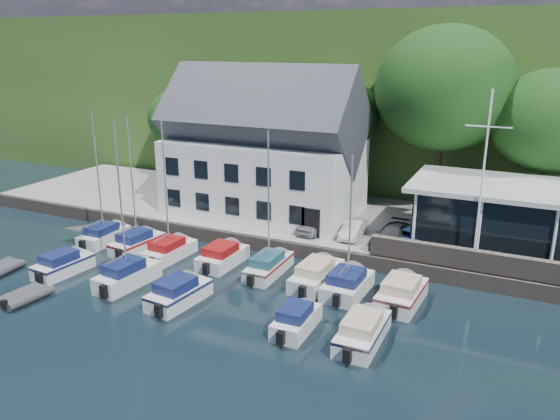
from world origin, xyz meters
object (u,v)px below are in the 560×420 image
Objects in this scene: harbor_building at (264,155)px; boat_r1_5 at (317,272)px; boat_r2_3 at (296,317)px; car_silver at (315,222)px; flagpole at (482,181)px; boat_r2_2 at (179,291)px; dinghy_0 at (0,268)px; boat_r1_7 at (402,291)px; boat_r2_0 at (63,262)px; club_pavilion at (518,218)px; boat_r1_2 at (166,198)px; car_white at (353,229)px; dinghy_1 at (23,295)px; boat_r1_1 at (133,188)px; boat_r2_4 at (363,328)px; boat_r1_4 at (269,209)px; boat_r1_0 at (99,185)px; boat_r1_3 at (222,254)px; boat_r1_6 at (350,219)px; boat_r2_1 at (121,207)px; car_dgrey at (391,236)px; car_blue at (409,238)px.

harbor_building reaches higher than boat_r1_5.
boat_r1_5 is 5.53m from boat_r2_3.
car_silver is 0.79× the size of boat_r2_3.
harbor_building is 16.50m from flagpole.
boat_r2_2 is 1.95× the size of dinghy_0.
boat_r2_0 is (-19.60, -4.77, -0.05)m from boat_r1_7.
boat_r1_2 is (-20.36, -8.58, 1.05)m from club_pavilion.
car_white is 18.56m from boat_r2_0.
car_white is 20.41m from dinghy_1.
dinghy_0 is at bearing -150.96° from boat_r2_0.
boat_r1_1 is 15.34m from boat_r2_3.
boat_r2_4 is (18.86, 0.09, -0.01)m from boat_r2_0.
boat_r1_4 is at bearing -121.44° from car_white.
boat_r2_2 is (10.19, -5.46, -3.43)m from boat_r1_0.
harbor_building reaches higher than boat_r1_3.
boat_r1_6 is at bearing 116.34° from boat_r2_4.
boat_r1_3 is at bearing 57.81° from dinghy_1.
dinghy_1 is (2.35, -8.86, -3.84)m from boat_r1_0.
club_pavilion is at bearing 46.86° from boat_r2_2.
boat_r2_0 is (-16.58, -4.71, -3.68)m from boat_r1_6.
boat_r1_7 is (3.03, 0.06, -3.63)m from boat_r1_6.
boat_r2_1 is at bearing 176.94° from boat_r2_3.
boat_r2_4 is at bearing -14.33° from boat_r1_2.
boat_r1_2 is 4.52m from boat_r2_1.
boat_r1_4 is (12.88, 0.09, -0.04)m from boat_r1_0.
boat_r2_0 is 0.96× the size of boat_r2_2.
boat_r1_5 is at bearing -93.95° from car_white.
club_pavilion is 21.19m from boat_r2_2.
boat_r2_0 is 3.96m from dinghy_0.
boat_r1_0 is 12.06m from boat_r2_2.
boat_r1_6 is at bearing -141.17° from flagpole.
car_white is at bearing 177.36° from car_dgrey.
car_dgrey is 22.04m from dinghy_1.
car_white is at bearing -18.58° from harbor_building.
boat_r2_3 is at bearing -98.70° from boat_r1_6.
dinghy_1 is (-18.75, -8.45, -0.43)m from boat_r1_7.
car_blue is 21.01m from boat_r1_0.
boat_r1_4 is at bearing 70.59° from boat_r2_2.
boat_r1_2 is 7.32m from boat_r2_0.
club_pavilion is 27.51m from boat_r1_0.
boat_r2_1 is at bearing -157.37° from boat_r1_6.
boat_r1_3 is at bearing 102.74° from boat_r2_2.
boat_r2_3 is (-0.97, -4.94, -3.71)m from boat_r1_6.
boat_r2_3 is 0.80× the size of boat_r2_4.
car_silver is at bearing 35.03° from dinghy_0.
car_white is at bearing -167.47° from club_pavilion.
boat_r1_4 is (3.30, -0.05, 3.43)m from boat_r1_3.
boat_r1_5 is at bearing 0.96° from boat_r1_3.
car_blue is (6.52, -0.19, -0.03)m from car_silver.
boat_r1_1 reaches higher than boat_r1_4.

